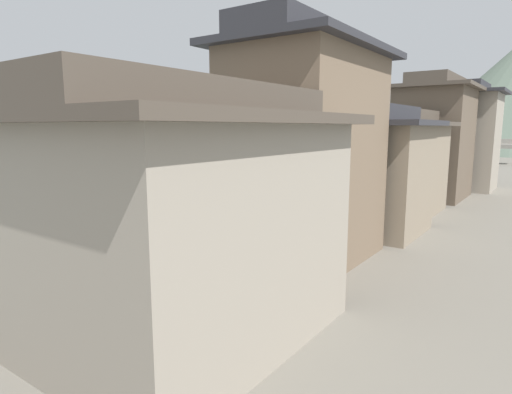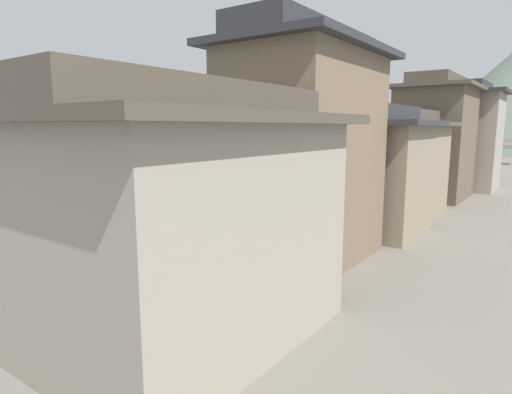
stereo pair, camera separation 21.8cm
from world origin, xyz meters
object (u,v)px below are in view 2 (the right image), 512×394
(house_waterfront_nearest, at_px, (180,216))
(boat_moored_far, at_px, (356,181))
(house_waterfront_tall, at_px, (370,171))
(boat_midriver_drifting, at_px, (72,299))
(boat_moored_second, at_px, (410,183))
(house_waterfront_end, at_px, (460,137))
(boat_midriver_upstream, at_px, (102,230))
(house_waterfront_far, at_px, (434,139))
(boat_moored_third, at_px, (255,241))
(stone_bridge, at_px, (416,147))
(house_waterfront_narrow, at_px, (402,163))
(boat_upstream_distant, at_px, (351,172))
(boat_moored_nearest, at_px, (259,197))
(house_waterfront_second, at_px, (304,149))
(boat_crossing_west, at_px, (282,187))

(house_waterfront_nearest, bearing_deg, boat_moored_far, 106.09)
(house_waterfront_tall, bearing_deg, boat_midriver_drifting, -113.31)
(house_waterfront_nearest, bearing_deg, boat_moored_second, 98.06)
(boat_midriver_drifting, relative_size, house_waterfront_end, 0.62)
(boat_midriver_upstream, bearing_deg, house_waterfront_far, 55.75)
(boat_moored_third, bearing_deg, boat_midriver_drifting, -94.59)
(boat_moored_third, relative_size, house_waterfront_end, 0.60)
(stone_bridge, bearing_deg, boat_midriver_upstream, -91.78)
(house_waterfront_tall, distance_m, house_waterfront_narrow, 5.90)
(boat_midriver_upstream, bearing_deg, boat_midriver_drifting, -40.26)
(boat_upstream_distant, bearing_deg, boat_moored_nearest, -84.40)
(boat_moored_nearest, height_order, boat_moored_third, boat_moored_nearest)
(house_waterfront_narrow, bearing_deg, house_waterfront_nearest, -88.33)
(house_waterfront_second, bearing_deg, boat_crossing_west, 124.09)
(house_waterfront_narrow, bearing_deg, house_waterfront_far, 88.67)
(boat_moored_nearest, distance_m, house_waterfront_tall, 15.37)
(boat_moored_second, bearing_deg, house_waterfront_tall, -78.39)
(boat_moored_nearest, xyz_separation_m, stone_bridge, (1.09, 41.18, 2.60))
(boat_midriver_upstream, height_order, house_waterfront_far, house_waterfront_far)
(boat_midriver_upstream, bearing_deg, house_waterfront_tall, 25.54)
(boat_upstream_distant, bearing_deg, house_waterfront_second, -69.31)
(boat_midriver_drifting, bearing_deg, house_waterfront_tall, 66.69)
(house_waterfront_tall, relative_size, house_waterfront_narrow, 0.96)
(boat_moored_third, bearing_deg, boat_moored_far, 101.75)
(house_waterfront_narrow, height_order, house_waterfront_far, house_waterfront_far)
(boat_upstream_distant, xyz_separation_m, boat_crossing_west, (0.20, -17.24, -0.03))
(house_waterfront_second, height_order, house_waterfront_far, same)
(house_waterfront_end, distance_m, stone_bridge, 32.63)
(house_waterfront_narrow, bearing_deg, house_waterfront_tall, -87.15)
(boat_crossing_west, height_order, house_waterfront_nearest, house_waterfront_nearest)
(boat_moored_third, distance_m, house_waterfront_narrow, 10.67)
(boat_crossing_west, xyz_separation_m, house_waterfront_end, (15.10, 3.97, 5.00))
(house_waterfront_nearest, bearing_deg, house_waterfront_second, 95.05)
(boat_moored_third, relative_size, boat_midriver_drifting, 0.97)
(house_waterfront_second, bearing_deg, stone_bridge, 101.25)
(boat_upstream_distant, relative_size, house_waterfront_narrow, 0.60)
(boat_moored_second, relative_size, boat_moored_far, 0.91)
(boat_moored_nearest, xyz_separation_m, boat_midriver_drifting, (7.00, -20.95, -0.08))
(house_waterfront_tall, distance_m, house_waterfront_end, 19.13)
(boat_moored_third, height_order, boat_moored_far, boat_moored_far)
(boat_crossing_west, distance_m, stone_bridge, 34.55)
(boat_moored_third, distance_m, boat_upstream_distant, 36.88)
(boat_moored_far, height_order, house_waterfront_second, house_waterfront_second)
(house_waterfront_second, distance_m, stone_bridge, 56.52)
(boat_upstream_distant, bearing_deg, house_waterfront_nearest, -71.63)
(boat_moored_nearest, distance_m, house_waterfront_end, 17.58)
(house_waterfront_end, bearing_deg, house_waterfront_second, -91.88)
(boat_moored_nearest, relative_size, house_waterfront_second, 0.67)
(house_waterfront_nearest, height_order, house_waterfront_end, house_waterfront_end)
(boat_moored_second, xyz_separation_m, boat_crossing_west, (-9.49, -10.00, -0.06))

